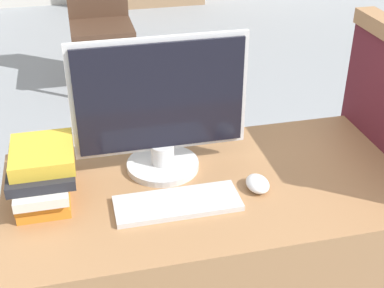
{
  "coord_description": "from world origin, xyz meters",
  "views": [
    {
      "loc": [
        -0.35,
        -0.95,
        1.67
      ],
      "look_at": [
        -0.06,
        0.28,
        0.93
      ],
      "focal_mm": 50.0,
      "sensor_mm": 36.0,
      "label": 1
    }
  ],
  "objects_px": {
    "book_stack": "(42,173)",
    "far_chair": "(100,14)",
    "monitor": "(161,108)",
    "keyboard": "(177,203)",
    "mouse": "(258,184)"
  },
  "relations": [
    {
      "from": "monitor",
      "to": "keyboard",
      "type": "xyz_separation_m",
      "value": [
        0.0,
        -0.2,
        -0.2
      ]
    },
    {
      "from": "monitor",
      "to": "mouse",
      "type": "distance_m",
      "value": 0.36
    },
    {
      "from": "keyboard",
      "to": "far_chair",
      "type": "xyz_separation_m",
      "value": [
        -0.02,
        2.66,
        -0.24
      ]
    },
    {
      "from": "keyboard",
      "to": "mouse",
      "type": "xyz_separation_m",
      "value": [
        0.24,
        0.03,
        0.01
      ]
    },
    {
      "from": "monitor",
      "to": "keyboard",
      "type": "bearing_deg",
      "value": -88.89
    },
    {
      "from": "keyboard",
      "to": "book_stack",
      "type": "bearing_deg",
      "value": 159.44
    },
    {
      "from": "monitor",
      "to": "mouse",
      "type": "bearing_deg",
      "value": -35.66
    },
    {
      "from": "book_stack",
      "to": "far_chair",
      "type": "xyz_separation_m",
      "value": [
        0.34,
        2.53,
        -0.31
      ]
    },
    {
      "from": "keyboard",
      "to": "far_chair",
      "type": "height_order",
      "value": "far_chair"
    },
    {
      "from": "book_stack",
      "to": "keyboard",
      "type": "bearing_deg",
      "value": -20.56
    },
    {
      "from": "mouse",
      "to": "far_chair",
      "type": "relative_size",
      "value": 0.1
    },
    {
      "from": "monitor",
      "to": "far_chair",
      "type": "xyz_separation_m",
      "value": [
        -0.01,
        2.46,
        -0.44
      ]
    },
    {
      "from": "monitor",
      "to": "book_stack",
      "type": "xyz_separation_m",
      "value": [
        -0.35,
        -0.07,
        -0.13
      ]
    },
    {
      "from": "keyboard",
      "to": "mouse",
      "type": "height_order",
      "value": "mouse"
    },
    {
      "from": "keyboard",
      "to": "far_chair",
      "type": "bearing_deg",
      "value": 90.34
    }
  ]
}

